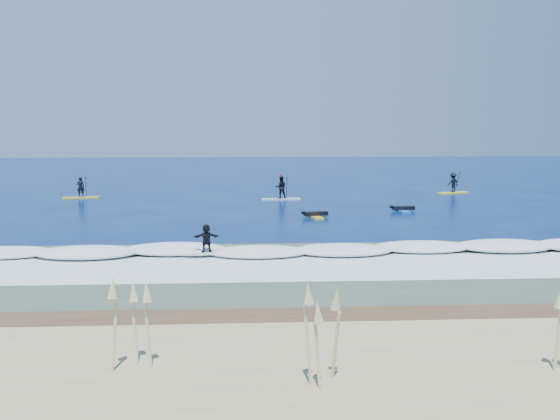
{
  "coord_description": "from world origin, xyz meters",
  "views": [
    {
      "loc": [
        -3.6,
        -39.03,
        6.07
      ],
      "look_at": [
        -1.38,
        0.86,
        0.6
      ],
      "focal_mm": 40.0,
      "sensor_mm": 36.0,
      "label": 1
    }
  ],
  "objects": [
    {
      "name": "marker_buoy",
      "position": [
        0.49,
        31.74,
        0.26
      ],
      "size": [
        0.25,
        0.25,
        0.61
      ],
      "rotation": [
        0.0,
        0.0,
        -0.34
      ],
      "color": "red",
      "rests_on": "ground"
    },
    {
      "name": "ground",
      "position": [
        0.0,
        0.0,
        0.0
      ],
      "size": [
        160.0,
        160.0,
        0.0
      ],
      "primitive_type": "plane",
      "color": "#04144E",
      "rests_on": "ground"
    },
    {
      "name": "dune_grass",
      "position": [
        0.0,
        -27.0,
        1.85
      ],
      "size": [
        40.0,
        4.0,
        1.7
      ],
      "primitive_type": null,
      "color": "#D8C985",
      "rests_on": "dune"
    },
    {
      "name": "dune",
      "position": [
        0.0,
        -27.0,
        0.0
      ],
      "size": [
        90.0,
        7.0,
        2.0
      ],
      "primitive_type": "cube",
      "color": "tan",
      "rests_on": "ground"
    },
    {
      "name": "breaking_wave",
      "position": [
        0.0,
        -10.0,
        0.0
      ],
      "size": [
        40.0,
        6.0,
        0.3
      ],
      "primitive_type": "cube",
      "color": "white",
      "rests_on": "ground"
    },
    {
      "name": "sup_paddler_right",
      "position": [
        14.9,
        15.37,
        0.82
      ],
      "size": [
        3.07,
        1.81,
        2.11
      ],
      "rotation": [
        0.0,
        0.0,
        0.38
      ],
      "color": "#F9F41B",
      "rests_on": "ground"
    },
    {
      "name": "prone_paddler_far",
      "position": [
        7.49,
        4.15,
        0.16
      ],
      "size": [
        1.81,
        2.3,
        0.48
      ],
      "rotation": [
        0.0,
        0.0,
        1.61
      ],
      "color": "blue",
      "rests_on": "ground"
    },
    {
      "name": "wet_sand_strip",
      "position": [
        0.0,
        -21.5,
        0.0
      ],
      "size": [
        90.0,
        5.0,
        0.08
      ],
      "primitive_type": "cube",
      "color": "#432D1F",
      "rests_on": "ground"
    },
    {
      "name": "sup_paddler_center",
      "position": [
        -0.71,
        11.46,
        0.83
      ],
      "size": [
        3.21,
        1.03,
        2.22
      ],
      "rotation": [
        0.0,
        0.0,
        0.08
      ],
      "color": "silver",
      "rests_on": "ground"
    },
    {
      "name": "sup_paddler_left",
      "position": [
        -17.31,
        13.43,
        0.64
      ],
      "size": [
        2.99,
        1.23,
        2.04
      ],
      "rotation": [
        0.0,
        0.0,
        0.18
      ],
      "color": "yellow",
      "rests_on": "ground"
    },
    {
      "name": "prone_paddler_near",
      "position": [
        0.96,
        1.63,
        0.16
      ],
      "size": [
        1.83,
        2.38,
        0.48
      ],
      "rotation": [
        0.0,
        0.0,
        1.78
      ],
      "color": "yellow",
      "rests_on": "ground"
    },
    {
      "name": "whitewater",
      "position": [
        0.0,
        -13.0,
        0.0
      ],
      "size": [
        34.0,
        5.0,
        0.02
      ],
      "primitive_type": "cube",
      "color": "silver",
      "rests_on": "ground"
    },
    {
      "name": "shallow_water",
      "position": [
        0.0,
        -14.0,
        0.01
      ],
      "size": [
        90.0,
        13.0,
        0.01
      ],
      "primitive_type": "cube",
      "color": "#3C5240",
      "rests_on": "ground"
    },
    {
      "name": "wave_surfer",
      "position": [
        -5.41,
        -10.68,
        0.8
      ],
      "size": [
        2.0,
        0.75,
        1.41
      ],
      "rotation": [
        0.0,
        0.0,
        0.11
      ],
      "color": "silver",
      "rests_on": "breaking_wave"
    }
  ]
}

